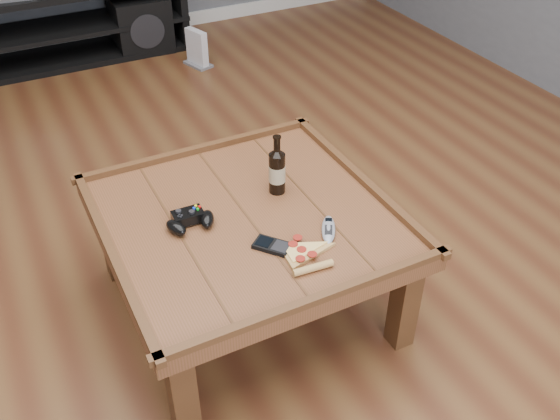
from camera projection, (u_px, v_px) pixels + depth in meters
name	position (u px, v px, depth m)	size (l,w,h in m)	color
ground	(250.00, 304.00, 2.50)	(6.00, 6.00, 0.00)	#4E2816
baseboard	(81.00, 38.00, 4.59)	(5.00, 0.02, 0.10)	silver
coffee_table	(247.00, 229.00, 2.26)	(1.03, 1.03, 0.48)	brown
media_console	(83.00, 22.00, 4.30)	(1.40, 0.45, 0.50)	black
beer_bottle	(277.00, 170.00, 2.29)	(0.06, 0.06, 0.24)	black
game_controller	(190.00, 220.00, 2.17)	(0.19, 0.13, 0.05)	black
pizza_slice	(303.00, 254.00, 2.05)	(0.17, 0.26, 0.03)	tan
smartphone	(273.00, 246.00, 2.08)	(0.13, 0.14, 0.02)	black
remote_control	(328.00, 229.00, 2.15)	(0.12, 0.16, 0.02)	#8E929A
subwoofer	(140.00, 23.00, 4.45)	(0.40, 0.40, 0.38)	black
game_console	(197.00, 50.00, 4.26)	(0.17, 0.22, 0.25)	slate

